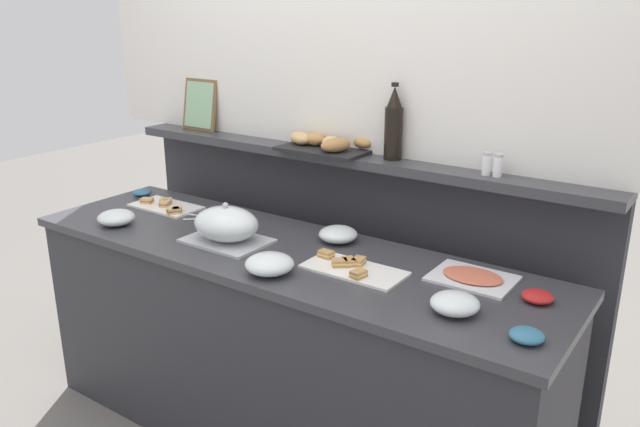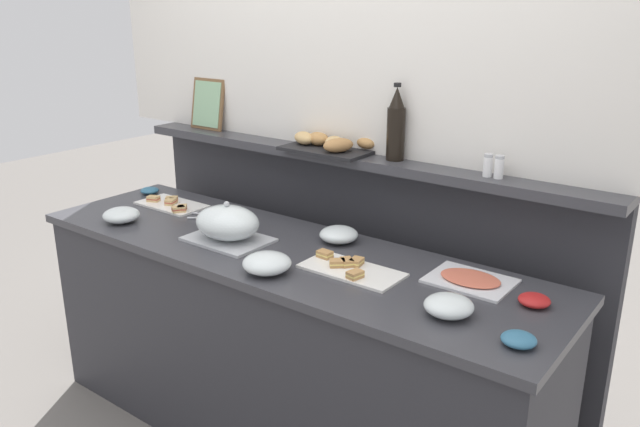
{
  "view_description": "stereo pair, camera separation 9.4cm",
  "coord_description": "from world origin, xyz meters",
  "px_view_note": "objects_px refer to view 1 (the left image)",
  "views": [
    {
      "loc": [
        1.48,
        -1.85,
        1.82
      ],
      "look_at": [
        0.12,
        0.1,
        1.04
      ],
      "focal_mm": 35.84,
      "sensor_mm": 36.0,
      "label": 1
    },
    {
      "loc": [
        1.56,
        -1.8,
        1.82
      ],
      "look_at": [
        0.12,
        0.1,
        1.04
      ],
      "focal_mm": 35.84,
      "sensor_mm": 36.0,
      "label": 2
    }
  ],
  "objects_px": {
    "serving_cloche": "(226,225)",
    "condiment_bowl_cream": "(538,296)",
    "cold_cuts_platter": "(472,277)",
    "framed_picture": "(200,105)",
    "glass_bowl_small": "(116,218)",
    "bread_basket": "(328,144)",
    "serving_tongs": "(206,218)",
    "salt_shaker": "(487,164)",
    "glass_bowl_large": "(270,265)",
    "condiment_bowl_teal": "(527,335)",
    "pepper_shaker": "(498,165)",
    "glass_bowl_extra": "(338,235)",
    "wine_bottle_dark": "(394,125)",
    "condiment_bowl_dark": "(142,192)",
    "sandwich_platter_rear": "(352,268)",
    "glass_bowl_medium": "(455,304)",
    "sandwich_platter_side": "(166,206)"
  },
  "relations": [
    {
      "from": "serving_cloche",
      "to": "condiment_bowl_cream",
      "type": "distance_m",
      "value": 1.23
    },
    {
      "from": "cold_cuts_platter",
      "to": "framed_picture",
      "type": "height_order",
      "value": "framed_picture"
    },
    {
      "from": "glass_bowl_small",
      "to": "bread_basket",
      "type": "distance_m",
      "value": 0.99
    },
    {
      "from": "glass_bowl_small",
      "to": "serving_tongs",
      "type": "relative_size",
      "value": 0.91
    },
    {
      "from": "condiment_bowl_cream",
      "to": "salt_shaker",
      "type": "relative_size",
      "value": 1.19
    },
    {
      "from": "glass_bowl_large",
      "to": "framed_picture",
      "type": "height_order",
      "value": "framed_picture"
    },
    {
      "from": "bread_basket",
      "to": "cold_cuts_platter",
      "type": "bearing_deg",
      "value": -18.6
    },
    {
      "from": "cold_cuts_platter",
      "to": "condiment_bowl_teal",
      "type": "distance_m",
      "value": 0.44
    },
    {
      "from": "glass_bowl_small",
      "to": "pepper_shaker",
      "type": "xyz_separation_m",
      "value": [
        1.48,
        0.61,
        0.33
      ]
    },
    {
      "from": "glass_bowl_large",
      "to": "bread_basket",
      "type": "distance_m",
      "value": 0.73
    },
    {
      "from": "glass_bowl_extra",
      "to": "bread_basket",
      "type": "relative_size",
      "value": 0.38
    },
    {
      "from": "condiment_bowl_teal",
      "to": "wine_bottle_dark",
      "type": "relative_size",
      "value": 0.32
    },
    {
      "from": "condiment_bowl_teal",
      "to": "bread_basket",
      "type": "distance_m",
      "value": 1.29
    },
    {
      "from": "glass_bowl_extra",
      "to": "framed_picture",
      "type": "height_order",
      "value": "framed_picture"
    },
    {
      "from": "condiment_bowl_dark",
      "to": "salt_shaker",
      "type": "height_order",
      "value": "salt_shaker"
    },
    {
      "from": "condiment_bowl_cream",
      "to": "serving_tongs",
      "type": "relative_size",
      "value": 0.58
    },
    {
      "from": "condiment_bowl_cream",
      "to": "serving_tongs",
      "type": "height_order",
      "value": "condiment_bowl_cream"
    },
    {
      "from": "pepper_shaker",
      "to": "glass_bowl_large",
      "type": "bearing_deg",
      "value": -132.74
    },
    {
      "from": "sandwich_platter_rear",
      "to": "condiment_bowl_teal",
      "type": "distance_m",
      "value": 0.71
    },
    {
      "from": "glass_bowl_medium",
      "to": "wine_bottle_dark",
      "type": "relative_size",
      "value": 0.5
    },
    {
      "from": "glass_bowl_small",
      "to": "bread_basket",
      "type": "bearing_deg",
      "value": 40.27
    },
    {
      "from": "cold_cuts_platter",
      "to": "glass_bowl_medium",
      "type": "distance_m",
      "value": 0.28
    },
    {
      "from": "salt_shaker",
      "to": "sandwich_platter_side",
      "type": "bearing_deg",
      "value": -167.43
    },
    {
      "from": "cold_cuts_platter",
      "to": "salt_shaker",
      "type": "height_order",
      "value": "salt_shaker"
    },
    {
      "from": "cold_cuts_platter",
      "to": "condiment_bowl_cream",
      "type": "bearing_deg",
      "value": -10.17
    },
    {
      "from": "serving_cloche",
      "to": "wine_bottle_dark",
      "type": "relative_size",
      "value": 1.08
    },
    {
      "from": "condiment_bowl_dark",
      "to": "wine_bottle_dark",
      "type": "height_order",
      "value": "wine_bottle_dark"
    },
    {
      "from": "framed_picture",
      "to": "wine_bottle_dark",
      "type": "bearing_deg",
      "value": -0.69
    },
    {
      "from": "wine_bottle_dark",
      "to": "bread_basket",
      "type": "xyz_separation_m",
      "value": [
        -0.31,
        -0.03,
        -0.11
      ]
    },
    {
      "from": "sandwich_platter_side",
      "to": "serving_cloche",
      "type": "xyz_separation_m",
      "value": [
        0.55,
        -0.17,
        0.06
      ]
    },
    {
      "from": "framed_picture",
      "to": "serving_cloche",
      "type": "bearing_deg",
      "value": -39.23
    },
    {
      "from": "pepper_shaker",
      "to": "glass_bowl_small",
      "type": "bearing_deg",
      "value": -157.7
    },
    {
      "from": "condiment_bowl_dark",
      "to": "framed_picture",
      "type": "distance_m",
      "value": 0.53
    },
    {
      "from": "serving_tongs",
      "to": "framed_picture",
      "type": "height_order",
      "value": "framed_picture"
    },
    {
      "from": "pepper_shaker",
      "to": "sandwich_platter_side",
      "type": "bearing_deg",
      "value": -167.79
    },
    {
      "from": "sandwich_platter_side",
      "to": "serving_tongs",
      "type": "height_order",
      "value": "sandwich_platter_side"
    },
    {
      "from": "sandwich_platter_side",
      "to": "glass_bowl_medium",
      "type": "distance_m",
      "value": 1.59
    },
    {
      "from": "sandwich_platter_rear",
      "to": "serving_tongs",
      "type": "relative_size",
      "value": 2.11
    },
    {
      "from": "condiment_bowl_dark",
      "to": "bread_basket",
      "type": "height_order",
      "value": "bread_basket"
    },
    {
      "from": "condiment_bowl_teal",
      "to": "condiment_bowl_cream",
      "type": "relative_size",
      "value": 0.99
    },
    {
      "from": "glass_bowl_extra",
      "to": "bread_basket",
      "type": "bearing_deg",
      "value": 132.51
    },
    {
      "from": "sandwich_platter_rear",
      "to": "glass_bowl_large",
      "type": "height_order",
      "value": "glass_bowl_large"
    },
    {
      "from": "framed_picture",
      "to": "sandwich_platter_side",
      "type": "bearing_deg",
      "value": -74.9
    },
    {
      "from": "sandwich_platter_side",
      "to": "glass_bowl_large",
      "type": "distance_m",
      "value": 0.95
    },
    {
      "from": "glass_bowl_medium",
      "to": "glass_bowl_extra",
      "type": "bearing_deg",
      "value": 153.89
    },
    {
      "from": "condiment_bowl_dark",
      "to": "glass_bowl_large",
      "type": "bearing_deg",
      "value": -18.83
    },
    {
      "from": "condiment_bowl_teal",
      "to": "condiment_bowl_cream",
      "type": "bearing_deg",
      "value": 100.8
    },
    {
      "from": "serving_tongs",
      "to": "sandwich_platter_side",
      "type": "bearing_deg",
      "value": 179.06
    },
    {
      "from": "glass_bowl_extra",
      "to": "condiment_bowl_teal",
      "type": "bearing_deg",
      "value": -22.35
    },
    {
      "from": "glass_bowl_medium",
      "to": "serving_tongs",
      "type": "relative_size",
      "value": 0.88
    }
  ]
}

